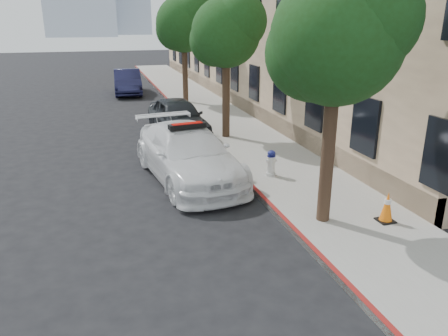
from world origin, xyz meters
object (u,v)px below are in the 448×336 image
police_car (188,154)px  parked_car_far (128,82)px  parked_car_mid (178,117)px  fire_hydrant (271,163)px  traffic_cone (387,207)px

police_car → parked_car_far: bearing=84.4°
police_car → parked_car_far: (-0.46, 16.69, -0.02)m
parked_car_mid → parked_car_far: bearing=90.0°
parked_car_mid → police_car: bearing=-103.2°
parked_car_mid → fire_hydrant: size_ratio=5.75×
fire_hydrant → traffic_cone: size_ratio=1.07×
parked_car_far → traffic_cone: (4.21, -21.17, -0.26)m
police_car → parked_car_far: 16.70m
fire_hydrant → traffic_cone: 3.93m
police_car → parked_car_mid: 5.36m
police_car → fire_hydrant: 2.51m
parked_car_mid → fire_hydrant: bearing=-80.4°
police_car → parked_car_mid: (0.69, 5.32, -0.03)m
parked_car_mid → traffic_cone: (3.06, -9.80, -0.26)m
parked_car_far → fire_hydrant: (2.83, -17.48, -0.24)m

